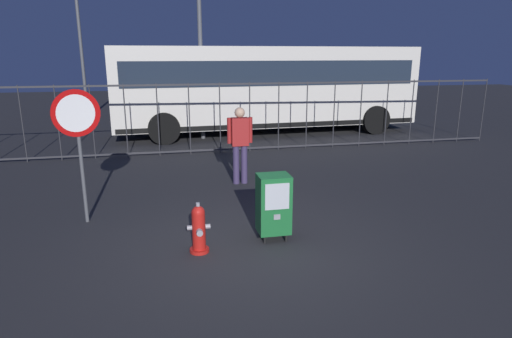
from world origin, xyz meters
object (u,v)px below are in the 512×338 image
(fire_hydrant, at_px, (199,229))
(newspaper_box_primary, at_px, (274,204))
(bus_near, at_px, (266,85))
(bus_far, at_px, (273,77))
(street_light_near_right, at_px, (79,30))
(pedestrian, at_px, (240,141))
(stop_sign, at_px, (78,129))

(fire_hydrant, xyz_separation_m, newspaper_box_primary, (1.15, 0.22, 0.22))
(bus_near, bearing_deg, fire_hydrant, -111.29)
(newspaper_box_primary, distance_m, bus_far, 14.51)
(newspaper_box_primary, distance_m, street_light_near_right, 15.53)
(newspaper_box_primary, xyz_separation_m, street_light_near_right, (-4.76, 14.45, 3.15))
(newspaper_box_primary, xyz_separation_m, pedestrian, (0.04, 3.06, 0.38))
(newspaper_box_primary, relative_size, street_light_near_right, 0.16)
(stop_sign, bearing_deg, newspaper_box_primary, -24.98)
(fire_hydrant, xyz_separation_m, stop_sign, (-1.76, 1.57, 1.25))
(stop_sign, xyz_separation_m, bus_far, (6.53, 12.65, 0.11))
(newspaper_box_primary, height_order, stop_sign, stop_sign)
(fire_hydrant, height_order, stop_sign, stop_sign)
(pedestrian, bearing_deg, street_light_near_right, 112.86)
(pedestrian, bearing_deg, bus_near, 71.33)
(pedestrian, height_order, bus_far, bus_far)
(fire_hydrant, bearing_deg, stop_sign, 138.16)
(newspaper_box_primary, height_order, street_light_near_right, street_light_near_right)
(stop_sign, bearing_deg, pedestrian, 29.97)
(fire_hydrant, bearing_deg, bus_near, 70.83)
(stop_sign, height_order, bus_far, bus_far)
(stop_sign, distance_m, pedestrian, 3.47)
(newspaper_box_primary, distance_m, bus_near, 9.50)
(street_light_near_right, bearing_deg, newspaper_box_primary, -71.78)
(pedestrian, xyz_separation_m, bus_far, (3.57, 10.94, 0.76))
(fire_hydrant, relative_size, pedestrian, 0.45)
(newspaper_box_primary, height_order, bus_near, bus_near)
(newspaper_box_primary, bearing_deg, bus_near, 77.04)
(newspaper_box_primary, relative_size, bus_far, 0.10)
(newspaper_box_primary, xyz_separation_m, bus_near, (2.11, 9.19, 1.14))
(fire_hydrant, relative_size, street_light_near_right, 0.12)
(bus_near, bearing_deg, newspaper_box_primary, -105.08)
(stop_sign, height_order, bus_near, bus_near)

